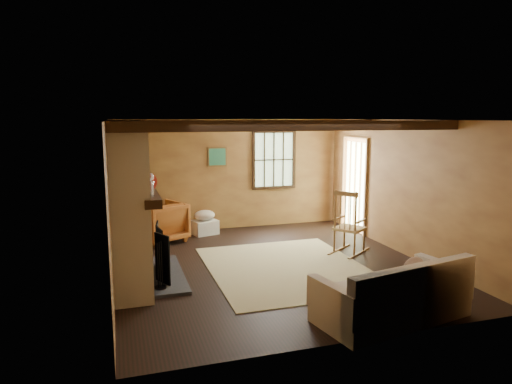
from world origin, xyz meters
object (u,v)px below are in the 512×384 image
object	(u,v)px
fireplace	(130,208)
laundry_basket	(205,227)
rocking_chair	(349,227)
armchair	(161,222)
sofa	(395,298)

from	to	relation	value
fireplace	laundry_basket	distance (m)	2.99
rocking_chair	armchair	size ratio (longest dim) A/B	1.34
laundry_basket	armchair	xyz separation A→B (m)	(-0.94, -0.31, 0.24)
laundry_basket	rocking_chair	bearing A→B (deg)	-43.27
laundry_basket	fireplace	bearing A→B (deg)	-123.36
fireplace	rocking_chair	xyz separation A→B (m)	(3.80, 0.26, -0.61)
sofa	laundry_basket	distance (m)	4.98
rocking_chair	sofa	world-z (taller)	rocking_chair
rocking_chair	sofa	xyz separation A→B (m)	(-0.81, -2.66, -0.21)
sofa	laundry_basket	xyz separation A→B (m)	(-1.42, 4.77, -0.13)
fireplace	sofa	world-z (taller)	fireplace
sofa	armchair	bearing A→B (deg)	106.97
fireplace	armchair	bearing A→B (deg)	73.22
rocking_chair	armchair	bearing A→B (deg)	25.14
sofa	armchair	xyz separation A→B (m)	(-2.36, 4.45, 0.12)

